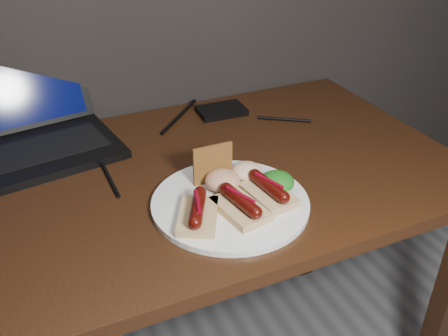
% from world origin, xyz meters
% --- Properties ---
extents(desk, '(1.40, 0.70, 0.75)m').
position_xyz_m(desk, '(0.00, 1.38, 0.66)').
color(desk, '#381F0E').
rests_on(desk, ground).
extents(laptop, '(0.41, 0.38, 0.25)m').
position_xyz_m(laptop, '(-0.21, 1.65, 0.81)').
color(laptop, black).
rests_on(laptop, desk).
extents(hard_drive, '(0.13, 0.09, 0.02)m').
position_xyz_m(hard_drive, '(0.29, 1.63, 0.76)').
color(hard_drive, black).
rests_on(hard_drive, desk).
extents(desk_cables, '(1.03, 0.39, 0.01)m').
position_xyz_m(desk_cables, '(-0.02, 1.54, 0.75)').
color(desk_cables, black).
rests_on(desk_cables, desk).
extents(plate, '(0.32, 0.32, 0.01)m').
position_xyz_m(plate, '(0.13, 1.23, 0.76)').
color(plate, white).
rests_on(plate, desk).
extents(bread_sausage_left, '(0.12, 0.13, 0.04)m').
position_xyz_m(bread_sausage_left, '(0.05, 1.20, 0.78)').
color(bread_sausage_left, '#E0BE84').
rests_on(bread_sausage_left, plate).
extents(bread_sausage_center, '(0.09, 0.13, 0.04)m').
position_xyz_m(bread_sausage_center, '(0.13, 1.18, 0.78)').
color(bread_sausage_center, '#E0BE84').
rests_on(bread_sausage_center, plate).
extents(bread_sausage_right, '(0.08, 0.12, 0.04)m').
position_xyz_m(bread_sausage_right, '(0.20, 1.21, 0.78)').
color(bread_sausage_right, '#E0BE84').
rests_on(bread_sausage_right, plate).
extents(crispbread, '(0.09, 0.01, 0.08)m').
position_xyz_m(crispbread, '(0.12, 1.31, 0.80)').
color(crispbread, brown).
rests_on(crispbread, plate).
extents(salad_greens, '(0.07, 0.07, 0.04)m').
position_xyz_m(salad_greens, '(0.23, 1.22, 0.78)').
color(salad_greens, '#175310').
rests_on(salad_greens, plate).
extents(salsa_mound, '(0.07, 0.07, 0.04)m').
position_xyz_m(salsa_mound, '(0.13, 1.27, 0.78)').
color(salsa_mound, '#A71D10').
rests_on(salsa_mound, plate).
extents(coleslaw_mound, '(0.06, 0.06, 0.04)m').
position_xyz_m(coleslaw_mound, '(0.19, 1.29, 0.78)').
color(coleslaw_mound, white).
rests_on(coleslaw_mound, plate).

